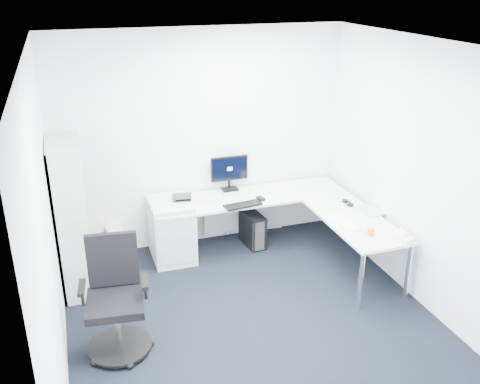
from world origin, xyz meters
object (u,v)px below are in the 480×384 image
object	(u,v)px
l_desk	(262,231)
task_chair	(115,300)
bookshelf	(71,217)
monitor	(230,173)
laptop	(370,202)

from	to	relation	value
l_desk	task_chair	size ratio (longest dim) A/B	2.15
bookshelf	monitor	bearing A→B (deg)	15.72
bookshelf	monitor	world-z (taller)	bookshelf
bookshelf	laptop	distance (m)	3.35
bookshelf	task_chair	size ratio (longest dim) A/B	1.53
l_desk	monitor	xyz separation A→B (m)	(-0.22, 0.60, 0.57)
l_desk	bookshelf	bearing A→B (deg)	178.68
bookshelf	laptop	world-z (taller)	bookshelf
l_desk	monitor	bearing A→B (deg)	110.39
task_chair	laptop	size ratio (longest dim) A/B	3.28
task_chair	laptop	bearing A→B (deg)	20.33
task_chair	monitor	distance (m)	2.52
l_desk	monitor	world-z (taller)	monitor
laptop	monitor	bearing A→B (deg)	133.13
monitor	bookshelf	bearing A→B (deg)	-164.37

